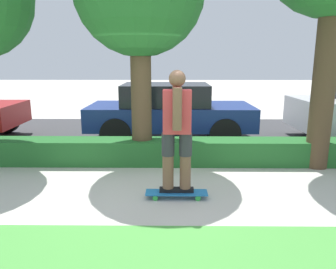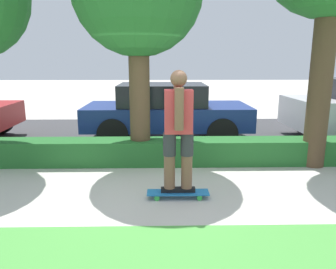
{
  "view_description": "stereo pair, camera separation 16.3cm",
  "coord_description": "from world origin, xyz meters",
  "views": [
    {
      "loc": [
        0.15,
        -4.78,
        2.06
      ],
      "look_at": [
        0.09,
        0.6,
        0.83
      ],
      "focal_mm": 35.0,
      "sensor_mm": 36.0,
      "label": 1
    },
    {
      "loc": [
        -0.02,
        -4.78,
        2.06
      ],
      "look_at": [
        0.09,
        0.6,
        0.83
      ],
      "focal_mm": 35.0,
      "sensor_mm": 36.0,
      "label": 2
    }
  ],
  "objects": [
    {
      "name": "skater_person",
      "position": [
        0.23,
        -0.12,
        1.08
      ],
      "size": [
        0.52,
        0.47,
        1.83
      ],
      "color": "black",
      "rests_on": "skateboard"
    },
    {
      "name": "skateboard",
      "position": [
        0.23,
        -0.12,
        0.08
      ],
      "size": [
        0.94,
        0.24,
        0.1
      ],
      "color": "#1E6BAD",
      "rests_on": "ground_plane"
    },
    {
      "name": "parked_car_middle",
      "position": [
        0.09,
        3.55,
        0.79
      ],
      "size": [
        4.15,
        1.87,
        1.47
      ],
      "rotation": [
        0.0,
        0.0,
        0.0
      ],
      "color": "navy",
      "rests_on": "ground_plane"
    },
    {
      "name": "ground_plane",
      "position": [
        0.0,
        0.0,
        0.0
      ],
      "size": [
        60.0,
        60.0,
        0.0
      ],
      "primitive_type": "plane",
      "color": "#BCB7AD"
    },
    {
      "name": "hedge_row",
      "position": [
        0.0,
        1.6,
        0.25
      ],
      "size": [
        18.61,
        0.6,
        0.5
      ],
      "color": "#236028",
      "rests_on": "ground_plane"
    },
    {
      "name": "street_asphalt",
      "position": [
        0.0,
        4.2,
        0.0
      ],
      "size": [
        18.61,
        5.0,
        0.01
      ],
      "color": "#38383A",
      "rests_on": "ground_plane"
    }
  ]
}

